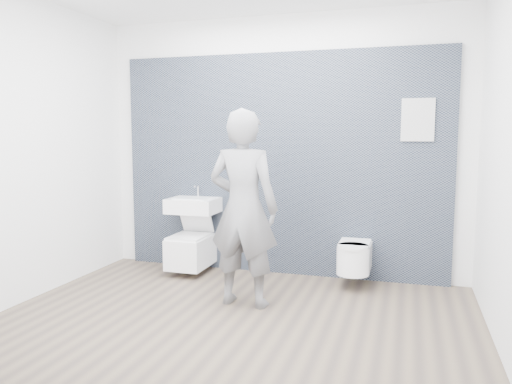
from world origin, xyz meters
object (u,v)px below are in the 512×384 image
(washbasin, at_px, (193,205))
(toilet_rounded, at_px, (354,257))
(visitor, at_px, (243,208))
(toilet_square, at_px, (191,249))

(washbasin, height_order, toilet_rounded, washbasin)
(toilet_rounded, relative_size, visitor, 0.31)
(washbasin, xyz_separation_m, visitor, (0.88, -0.88, 0.13))
(washbasin, distance_m, visitor, 1.26)
(washbasin, relative_size, toilet_square, 0.74)
(toilet_rounded, xyz_separation_m, visitor, (-0.90, -0.81, 0.57))
(washbasin, xyz_separation_m, toilet_square, (0.00, -0.08, -0.48))
(toilet_rounded, bearing_deg, visitor, -137.94)
(toilet_rounded, bearing_deg, washbasin, 177.72)
(visitor, bearing_deg, washbasin, -42.11)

